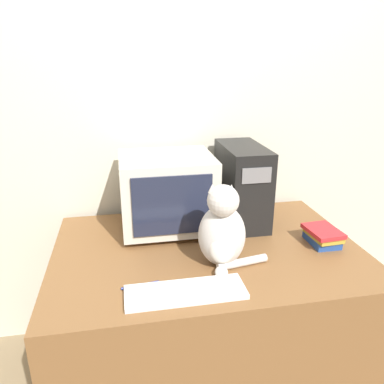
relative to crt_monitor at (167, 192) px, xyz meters
The scene contains 8 objects.
wall_back 0.45m from the crt_monitor, 63.22° to the left, with size 7.00×0.05×2.50m.
desk 0.64m from the crt_monitor, 56.76° to the right, with size 1.38×0.93×0.76m.
crt_monitor is the anchor object (origin of this frame).
computer_tower 0.39m from the crt_monitor, ahead, with size 0.20×0.40×0.40m.
keyboard 0.59m from the crt_monitor, 90.81° to the right, with size 0.44×0.15×0.02m.
cat 0.43m from the crt_monitor, 65.76° to the right, with size 0.31×0.25×0.36m.
book_stack 0.76m from the crt_monitor, 23.40° to the right, with size 0.14×0.18×0.08m.
pen 0.55m from the crt_monitor, 109.17° to the right, with size 0.14×0.03×0.01m.
Camera 1 is at (-0.35, -1.01, 1.58)m, focal length 35.00 mm.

